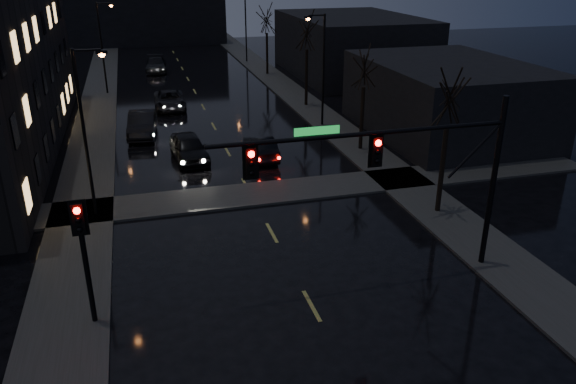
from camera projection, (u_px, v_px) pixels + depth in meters
sidewalk_left at (95, 123)px, 42.15m from camera, size 3.00×140.00×0.12m
sidewalk_right at (311, 108)px, 46.31m from camera, size 3.00×140.00×0.12m
sidewalk_cross at (251, 194)px, 29.57m from camera, size 40.00×3.00×0.12m
commercial_right_near at (446, 98)px, 39.08m from camera, size 10.00×14.00×5.00m
commercial_right_far at (351, 45)px, 58.79m from camera, size 12.00×18.00×6.00m
far_block at (144, 14)px, 80.16m from camera, size 22.00×10.00×8.00m
signal_mast at (407, 160)px, 20.20m from camera, size 11.11×0.41×7.00m
signal_pole_left at (83, 246)px, 18.15m from camera, size 0.35×0.41×4.53m
tree_near at (451, 87)px, 25.24m from camera, size 3.52×3.52×8.08m
tree_mid_a at (365, 59)px, 34.27m from camera, size 3.30×3.30×7.58m
tree_mid_b at (307, 25)px, 44.63m from camera, size 3.74×3.74×8.59m
tree_far at (267, 15)px, 57.27m from camera, size 3.43×3.43×7.88m
streetlight_l_near at (87, 121)px, 25.44m from camera, size 1.53×0.28×8.00m
streetlight_l_far at (104, 41)px, 49.42m from camera, size 1.53×0.28×8.00m
streetlight_r_mid at (321, 61)px, 39.81m from camera, size 1.53×0.28×8.00m
streetlight_r_far at (244, 20)px, 64.68m from camera, size 1.53×0.28×8.00m
oncoming_car_a at (189, 148)px, 34.41m from camera, size 2.31×4.88×1.61m
oncoming_car_b at (142, 124)px, 39.11m from camera, size 2.23×5.19×1.66m
oncoming_car_c at (170, 100)px, 46.14m from camera, size 2.44×5.21×1.44m
oncoming_car_d at (156, 65)px, 60.83m from camera, size 2.50×5.49×1.56m
lead_car at (261, 147)px, 34.76m from camera, size 1.53×4.30×1.41m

